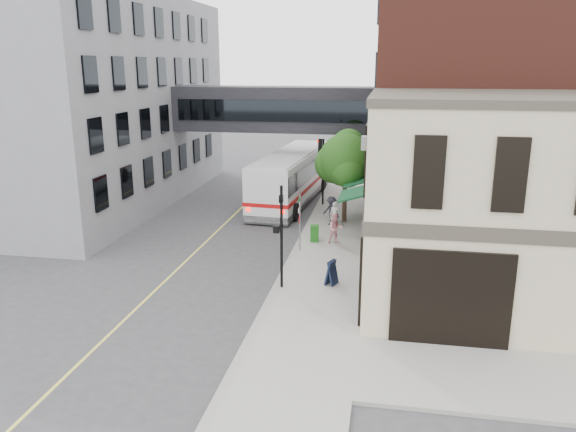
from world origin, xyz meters
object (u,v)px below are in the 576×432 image
at_px(pedestrian_a, 334,215).
at_px(pedestrian_c, 331,211).
at_px(sandwich_board, 331,272).
at_px(newspaper_box, 315,233).
at_px(bus, 292,175).
at_px(pedestrian_b, 335,228).

distance_m(pedestrian_a, pedestrian_c, 0.52).
xyz_separation_m(pedestrian_c, sandwich_board, (0.98, -9.31, -0.33)).
relative_size(pedestrian_a, sandwich_board, 1.39).
bearing_deg(sandwich_board, newspaper_box, 125.39).
height_order(bus, pedestrian_b, bus).
bearing_deg(pedestrian_a, pedestrian_b, -67.11).
relative_size(bus, pedestrian_a, 8.60).
bearing_deg(newspaper_box, bus, 99.96).
bearing_deg(bus, sandwich_board, -73.83).
bearing_deg(pedestrian_b, newspaper_box, 155.73).
relative_size(pedestrian_a, pedestrian_b, 0.93).
distance_m(bus, pedestrian_a, 7.38).
height_order(newspaper_box, sandwich_board, sandwich_board).
height_order(bus, pedestrian_a, bus).
bearing_deg(pedestrian_b, pedestrian_a, 77.45).
bearing_deg(pedestrian_b, sandwich_board, -105.28).
distance_m(pedestrian_c, newspaper_box, 3.42).
relative_size(pedestrian_b, newspaper_box, 1.79).
height_order(bus, newspaper_box, bus).
distance_m(pedestrian_b, newspaper_box, 1.20).
height_order(pedestrian_b, newspaper_box, pedestrian_b).
bearing_deg(pedestrian_c, newspaper_box, -66.56).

